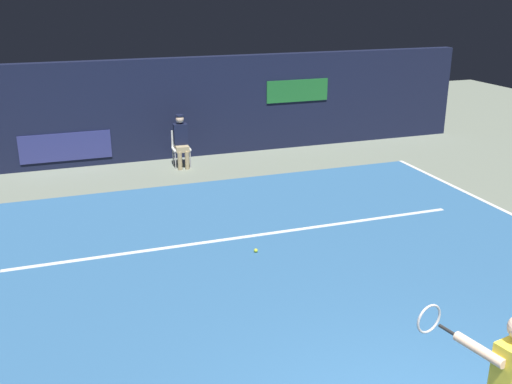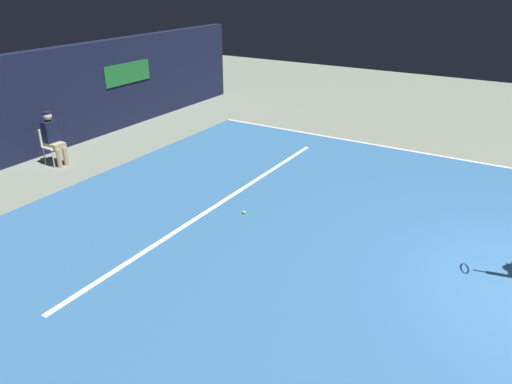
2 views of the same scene
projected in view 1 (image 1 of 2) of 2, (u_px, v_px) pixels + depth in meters
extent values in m
plane|color=gray|center=(285.00, 281.00, 9.14)|extent=(32.72, 32.72, 0.00)
cube|color=#336699|center=(285.00, 281.00, 9.14)|extent=(10.72, 10.31, 0.01)
cube|color=white|center=(248.00, 236.00, 10.75)|extent=(8.36, 0.10, 0.01)
cube|color=#141933|center=(178.00, 108.00, 15.44)|extent=(16.55, 0.30, 2.60)
cube|color=navy|center=(66.00, 147.00, 14.64)|extent=(2.20, 0.04, 0.70)
cube|color=#1E6B2D|center=(297.00, 91.00, 16.23)|extent=(1.80, 0.04, 0.60)
cylinder|color=beige|center=(479.00, 350.00, 5.11)|extent=(0.19, 0.51, 0.09)
cylinder|color=black|center=(452.00, 333.00, 5.35)|extent=(0.09, 0.30, 0.03)
torus|color=#B2B2B7|center=(429.00, 319.00, 5.58)|extent=(0.30, 0.08, 0.30)
cube|color=white|center=(181.00, 149.00, 14.81)|extent=(0.46, 0.42, 0.04)
cube|color=white|center=(180.00, 138.00, 14.91)|extent=(0.42, 0.05, 0.42)
cylinder|color=#B2B2B7|center=(175.00, 160.00, 14.68)|extent=(0.03, 0.03, 0.46)
cylinder|color=#B2B2B7|center=(190.00, 159.00, 14.78)|extent=(0.03, 0.03, 0.46)
cylinder|color=#B2B2B7|center=(173.00, 157.00, 14.99)|extent=(0.03, 0.03, 0.46)
cylinder|color=#B2B2B7|center=(188.00, 155.00, 15.09)|extent=(0.03, 0.03, 0.46)
cube|color=tan|center=(182.00, 148.00, 14.72)|extent=(0.34, 0.41, 0.14)
cylinder|color=tan|center=(180.00, 161.00, 14.62)|extent=(0.11, 0.11, 0.46)
cylinder|color=tan|center=(187.00, 160.00, 14.67)|extent=(0.11, 0.11, 0.46)
cube|color=#141933|center=(180.00, 134.00, 14.72)|extent=(0.35, 0.23, 0.52)
sphere|color=beige|center=(180.00, 119.00, 14.60)|extent=(0.20, 0.20, 0.20)
cylinder|color=#141933|center=(180.00, 116.00, 14.57)|extent=(0.19, 0.19, 0.04)
sphere|color=#CCE033|center=(256.00, 250.00, 10.10)|extent=(0.07, 0.07, 0.07)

